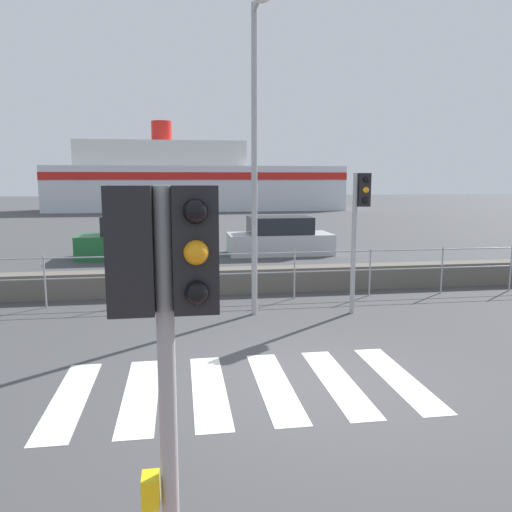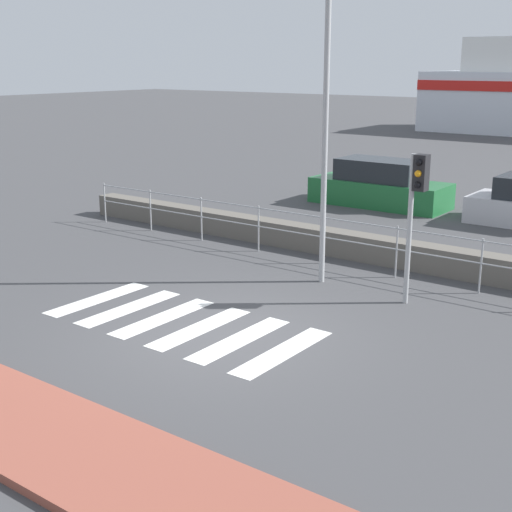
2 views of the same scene
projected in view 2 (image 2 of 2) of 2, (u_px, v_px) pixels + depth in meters
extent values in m
plane|color=#424244|center=(221.00, 334.00, 12.43)|extent=(160.00, 160.00, 0.00)
cube|color=#934C3D|center=(21.00, 424.00, 9.24)|extent=(24.00, 1.80, 0.12)
cube|color=silver|center=(98.00, 299.00, 14.26)|extent=(0.45, 2.40, 0.01)
cube|color=silver|center=(129.00, 308.00, 13.74)|extent=(0.45, 2.40, 0.01)
cube|color=silver|center=(163.00, 318.00, 13.22)|extent=(0.45, 2.40, 0.01)
cube|color=silver|center=(200.00, 328.00, 12.70)|extent=(0.45, 2.40, 0.01)
cube|color=silver|center=(240.00, 339.00, 12.19)|extent=(0.45, 2.40, 0.01)
cube|color=silver|center=(283.00, 352.00, 11.67)|extent=(0.45, 2.40, 0.01)
cube|color=#605B54|center=(376.00, 249.00, 16.83)|extent=(18.73, 0.55, 0.61)
cylinder|color=#9EA0A3|center=(359.00, 223.00, 15.94)|extent=(16.86, 0.03, 0.03)
cylinder|color=#9EA0A3|center=(359.00, 243.00, 16.06)|extent=(16.86, 0.03, 0.03)
cylinder|color=#9EA0A3|center=(105.00, 203.00, 20.93)|extent=(0.04, 0.04, 1.16)
cylinder|color=#9EA0A3|center=(151.00, 210.00, 19.85)|extent=(0.04, 0.04, 1.16)
cylinder|color=#9EA0A3|center=(201.00, 219.00, 18.77)|extent=(0.04, 0.04, 1.16)
cylinder|color=#9EA0A3|center=(259.00, 229.00, 17.69)|extent=(0.04, 0.04, 1.16)
cylinder|color=#9EA0A3|center=(323.00, 240.00, 16.62)|extent=(0.04, 0.04, 1.16)
cylinder|color=#9EA0A3|center=(396.00, 252.00, 15.54)|extent=(0.04, 0.04, 1.16)
cylinder|color=#9EA0A3|center=(481.00, 266.00, 14.46)|extent=(0.04, 0.04, 1.16)
cylinder|color=#9EA0A3|center=(409.00, 230.00, 13.66)|extent=(0.10, 0.10, 2.93)
cube|color=black|center=(421.00, 173.00, 13.26)|extent=(0.24, 0.24, 0.68)
sphere|color=black|center=(419.00, 162.00, 13.09)|extent=(0.13, 0.13, 0.13)
sphere|color=orange|center=(418.00, 174.00, 13.15)|extent=(0.13, 0.13, 0.13)
sphere|color=black|center=(417.00, 185.00, 13.21)|extent=(0.13, 0.13, 0.13)
cylinder|color=#9EA0A3|center=(325.00, 138.00, 14.58)|extent=(0.12, 0.12, 6.17)
cube|color=#1E6633|center=(380.00, 193.00, 23.38)|extent=(4.48, 1.75, 0.84)
cube|color=#1E2328|center=(381.00, 170.00, 23.18)|extent=(2.69, 1.54, 0.68)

